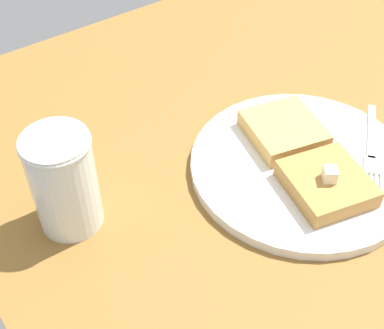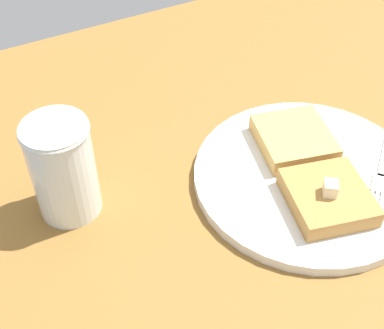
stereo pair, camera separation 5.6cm
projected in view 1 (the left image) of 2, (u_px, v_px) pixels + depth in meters
The scene contains 7 objects.
table_surface at pixel (374, 150), 65.85cm from camera, with size 91.94×91.94×1.87cm, color brown.
plate at pixel (302, 165), 61.59cm from camera, with size 25.74×25.74×1.28cm.
toast_slice_left at pixel (327, 183), 57.34cm from camera, with size 8.68×8.12×2.11cm, color #B07C3C.
toast_slice_middle at pixel (283, 130), 63.61cm from camera, with size 8.68×8.12×2.11cm, color tan.
butter_pat_primary at pixel (330, 174), 55.76cm from camera, with size 1.54×1.39×1.54cm, color #F4EDCA.
fork at pixel (374, 152), 62.17cm from camera, with size 11.39×13.18×0.36cm.
syrup_jar at pixel (65, 186), 53.21cm from camera, with size 6.85×6.85×11.36cm.
Camera 1 is at (-25.76, 46.54, 45.80)cm, focal length 50.00 mm.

